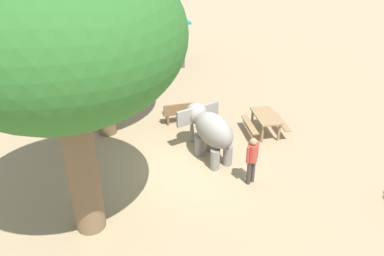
{
  "coord_description": "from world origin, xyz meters",
  "views": [
    {
      "loc": [
        -4.33,
        -10.22,
        7.69
      ],
      "look_at": [
        0.36,
        1.01,
        0.8
      ],
      "focal_mm": 37.1,
      "sensor_mm": 36.0,
      "label": 1
    }
  ],
  "objects_px": {
    "market_stall_red": "(60,57)",
    "elephant": "(209,129)",
    "person_handler": "(252,157)",
    "market_stall_blue": "(113,51)",
    "market_stall_teal": "(161,45)",
    "wooden_bench": "(180,112)",
    "picnic_table_far": "(266,120)",
    "shade_tree_secondary": "(61,40)"
  },
  "relations": [
    {
      "from": "shade_tree_secondary",
      "to": "market_stall_teal",
      "type": "xyz_separation_m",
      "value": [
        5.82,
        11.06,
        -4.05
      ]
    },
    {
      "from": "market_stall_red",
      "to": "wooden_bench",
      "type": "bearing_deg",
      "value": -59.99
    },
    {
      "from": "market_stall_blue",
      "to": "market_stall_teal",
      "type": "height_order",
      "value": "same"
    },
    {
      "from": "shade_tree_secondary",
      "to": "person_handler",
      "type": "bearing_deg",
      "value": 0.16
    },
    {
      "from": "person_handler",
      "to": "market_stall_red",
      "type": "bearing_deg",
      "value": 3.65
    },
    {
      "from": "person_handler",
      "to": "wooden_bench",
      "type": "relative_size",
      "value": 1.12
    },
    {
      "from": "shade_tree_secondary",
      "to": "market_stall_teal",
      "type": "height_order",
      "value": "shade_tree_secondary"
    },
    {
      "from": "person_handler",
      "to": "market_stall_teal",
      "type": "relative_size",
      "value": 0.64
    },
    {
      "from": "elephant",
      "to": "market_stall_teal",
      "type": "relative_size",
      "value": 0.99
    },
    {
      "from": "picnic_table_far",
      "to": "market_stall_blue",
      "type": "distance_m",
      "value": 9.4
    },
    {
      "from": "shade_tree_secondary",
      "to": "market_stall_red",
      "type": "bearing_deg",
      "value": 86.79
    },
    {
      "from": "person_handler",
      "to": "shade_tree_secondary",
      "type": "relative_size",
      "value": 0.23
    },
    {
      "from": "elephant",
      "to": "shade_tree_secondary",
      "type": "xyz_separation_m",
      "value": [
        -4.42,
        -1.9,
        4.1
      ]
    },
    {
      "from": "shade_tree_secondary",
      "to": "market_stall_blue",
      "type": "height_order",
      "value": "shade_tree_secondary"
    },
    {
      "from": "market_stall_teal",
      "to": "wooden_bench",
      "type": "bearing_deg",
      "value": -102.39
    },
    {
      "from": "market_stall_red",
      "to": "elephant",
      "type": "bearing_deg",
      "value": -67.46
    },
    {
      "from": "shade_tree_secondary",
      "to": "picnic_table_far",
      "type": "relative_size",
      "value": 4.03
    },
    {
      "from": "market_stall_teal",
      "to": "market_stall_red",
      "type": "bearing_deg",
      "value": 180.0
    },
    {
      "from": "market_stall_teal",
      "to": "picnic_table_far",
      "type": "bearing_deg",
      "value": -81.79
    },
    {
      "from": "market_stall_red",
      "to": "market_stall_blue",
      "type": "distance_m",
      "value": 2.6
    },
    {
      "from": "person_handler",
      "to": "picnic_table_far",
      "type": "height_order",
      "value": "person_handler"
    },
    {
      "from": "elephant",
      "to": "market_stall_red",
      "type": "distance_m",
      "value": 9.92
    },
    {
      "from": "wooden_bench",
      "to": "market_stall_blue",
      "type": "relative_size",
      "value": 0.57
    },
    {
      "from": "person_handler",
      "to": "picnic_table_far",
      "type": "bearing_deg",
      "value": -57.72
    },
    {
      "from": "market_stall_red",
      "to": "market_stall_teal",
      "type": "height_order",
      "value": "same"
    },
    {
      "from": "wooden_bench",
      "to": "person_handler",
      "type": "bearing_deg",
      "value": -75.0
    },
    {
      "from": "wooden_bench",
      "to": "market_stall_red",
      "type": "xyz_separation_m",
      "value": [
        -3.77,
        6.52,
        0.67
      ]
    },
    {
      "from": "person_handler",
      "to": "market_stall_blue",
      "type": "bearing_deg",
      "value": -8.83
    },
    {
      "from": "shade_tree_secondary",
      "to": "market_stall_blue",
      "type": "bearing_deg",
      "value": 73.77
    },
    {
      "from": "shade_tree_secondary",
      "to": "market_stall_blue",
      "type": "xyz_separation_m",
      "value": [
        3.22,
        11.06,
        -4.05
      ]
    },
    {
      "from": "picnic_table_far",
      "to": "market_stall_red",
      "type": "height_order",
      "value": "market_stall_red"
    },
    {
      "from": "elephant",
      "to": "market_stall_teal",
      "type": "distance_m",
      "value": 9.27
    },
    {
      "from": "person_handler",
      "to": "picnic_table_far",
      "type": "relative_size",
      "value": 0.91
    },
    {
      "from": "wooden_bench",
      "to": "market_stall_teal",
      "type": "height_order",
      "value": "market_stall_teal"
    },
    {
      "from": "elephant",
      "to": "picnic_table_far",
      "type": "height_order",
      "value": "elephant"
    },
    {
      "from": "picnic_table_far",
      "to": "market_stall_red",
      "type": "xyz_separation_m",
      "value": [
        -6.44,
        8.56,
        0.55
      ]
    },
    {
      "from": "elephant",
      "to": "person_handler",
      "type": "relative_size",
      "value": 1.53
    },
    {
      "from": "market_stall_blue",
      "to": "market_stall_red",
      "type": "bearing_deg",
      "value": 180.0
    },
    {
      "from": "elephant",
      "to": "market_stall_red",
      "type": "bearing_deg",
      "value": 14.54
    },
    {
      "from": "wooden_bench",
      "to": "elephant",
      "type": "bearing_deg",
      "value": -81.77
    },
    {
      "from": "person_handler",
      "to": "picnic_table_far",
      "type": "distance_m",
      "value": 3.25
    },
    {
      "from": "person_handler",
      "to": "shade_tree_secondary",
      "type": "xyz_separation_m",
      "value": [
        -4.99,
        -0.01,
        4.25
      ]
    }
  ]
}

